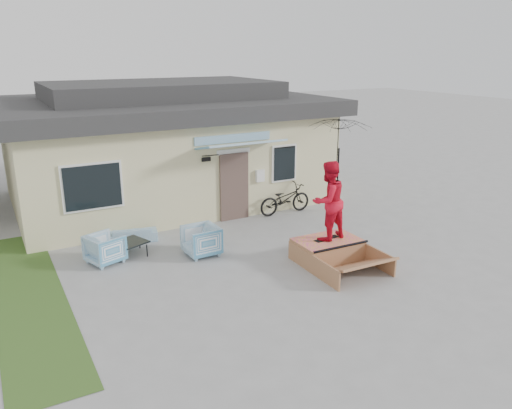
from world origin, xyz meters
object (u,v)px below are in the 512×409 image
armchair_right (201,239)px  skate_ramp (327,250)px  armchair_left (105,247)px  loveseat (132,232)px  coffee_table (131,248)px  skateboard (327,238)px  patio_umbrella (339,159)px  skater (328,200)px  bicycle (285,196)px

armchair_right → skate_ramp: bearing=53.6°
armchair_left → loveseat: bearing=-60.2°
coffee_table → skateboard: size_ratio=1.01×
armchair_left → skate_ramp: 5.54m
patio_umbrella → skateboard: size_ratio=3.44×
loveseat → coffee_table: 0.99m
patio_umbrella → skater: size_ratio=1.26×
coffee_table → armchair_left: bearing=-163.3°
coffee_table → skateboard: 5.03m
skateboard → skater: (0.00, 0.00, 1.01)m
coffee_table → patio_umbrella: bearing=3.2°
coffee_table → skate_ramp: 5.05m
armchair_left → skateboard: (4.94, -2.46, 0.15)m
armchair_right → skateboard: bearing=54.4°
coffee_table → skater: bearing=-32.1°
armchair_left → patio_umbrella: 7.75m
bicycle → armchair_right: bearing=115.8°
bicycle → loveseat: bearing=89.5°
loveseat → armchair_right: size_ratio=1.60×
skate_ramp → skateboard: skateboard is taller
armchair_right → patio_umbrella: size_ratio=0.35×
skater → patio_umbrella: bearing=-140.1°
patio_umbrella → coffee_table: bearing=-176.8°
skateboard → skater: bearing=0.0°
skateboard → patio_umbrella: bearing=41.4°
skateboard → loveseat: bearing=130.4°
loveseat → skateboard: skateboard is taller
armchair_right → coffee_table: bearing=-121.2°
loveseat → patio_umbrella: bearing=-173.1°
coffee_table → loveseat: bearing=73.0°
armchair_left → bicycle: size_ratio=0.44×
armchair_right → skateboard: (2.66, -1.77, 0.12)m
patio_umbrella → skater: bearing=-131.2°
armchair_right → skateboard: 3.20m
armchair_left → armchair_right: (2.28, -0.69, 0.02)m
coffee_table → patio_umbrella: (6.92, 0.38, 1.57)m
bicycle → skater: skater is taller
skater → skateboard: bearing=180.0°
loveseat → skater: (3.97, -3.60, 1.30)m
coffee_table → skate_ramp: (4.25, -2.72, 0.09)m
coffee_table → skater: 5.21m
bicycle → patio_umbrella: (1.61, -0.62, 1.16)m
armchair_left → armchair_right: 2.38m
armchair_right → armchair_left: bearing=-108.7°
armchair_right → skate_ramp: armchair_right is taller
coffee_table → patio_umbrella: patio_umbrella is taller
armchair_left → patio_umbrella: bearing=-105.3°
bicycle → skater: size_ratio=0.93×
loveseat → skater: bearing=149.5°
coffee_table → bicycle: (5.32, 1.00, 0.41)m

